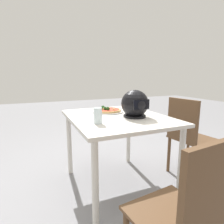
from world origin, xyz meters
The scene contains 8 objects.
ground_plane centered at (0.00, 0.00, 0.00)m, with size 14.00×14.00×0.00m, color gray.
dining_table centered at (0.00, 0.00, 0.66)m, with size 0.89×1.07×0.76m.
pizza_plate centered at (0.01, -0.22, 0.76)m, with size 0.34×0.34×0.01m, color white.
pizza centered at (0.02, -0.22, 0.78)m, with size 0.29×0.29×0.05m.
motorcycle_helmet centered at (-0.13, 0.11, 0.88)m, with size 0.26×0.26×0.26m.
drinking_glass centered at (0.27, 0.20, 0.82)m, with size 0.07×0.07×0.13m, color silver.
chair_far centered at (0.13, 1.07, 0.51)m, with size 0.44×0.44×0.90m.
chair_side centered at (-0.81, 0.11, 0.51)m, with size 0.45×0.45×0.90m.
Camera 1 is at (0.76, 1.63, 1.14)m, focal length 30.38 mm.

